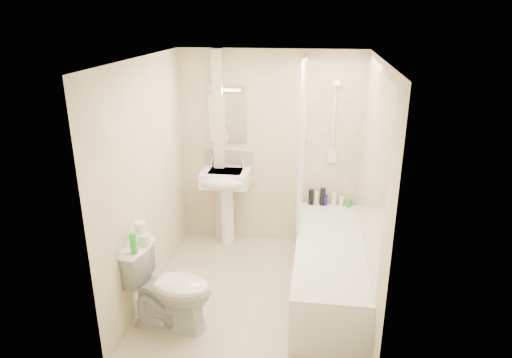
# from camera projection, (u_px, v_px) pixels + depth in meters

# --- Properties ---
(floor) EXTENTS (2.50, 2.50, 0.00)m
(floor) POSITION_uv_depth(u_px,v_px,m) (256.00, 293.00, 4.82)
(floor) COLOR beige
(floor) RESTS_ON ground
(wall_back) EXTENTS (2.20, 0.02, 2.40)m
(wall_back) POSITION_uv_depth(u_px,v_px,m) (270.00, 150.00, 5.56)
(wall_back) COLOR beige
(wall_back) RESTS_ON ground
(wall_left) EXTENTS (0.02, 2.50, 2.40)m
(wall_left) POSITION_uv_depth(u_px,v_px,m) (147.00, 181.00, 4.55)
(wall_left) COLOR beige
(wall_left) RESTS_ON ground
(wall_right) EXTENTS (0.02, 2.50, 2.40)m
(wall_right) POSITION_uv_depth(u_px,v_px,m) (372.00, 193.00, 4.26)
(wall_right) COLOR beige
(wall_right) RESTS_ON ground
(ceiling) EXTENTS (2.20, 2.50, 0.02)m
(ceiling) POSITION_uv_depth(u_px,v_px,m) (256.00, 59.00, 3.99)
(ceiling) COLOR white
(ceiling) RESTS_ON wall_back
(tile_back) EXTENTS (0.70, 0.01, 1.75)m
(tile_back) POSITION_uv_depth(u_px,v_px,m) (333.00, 135.00, 5.38)
(tile_back) COLOR beige
(tile_back) RESTS_ON wall_back
(tile_right) EXTENTS (0.01, 2.10, 1.75)m
(tile_right) POSITION_uv_depth(u_px,v_px,m) (371.00, 164.00, 4.34)
(tile_right) COLOR beige
(tile_right) RESTS_ON wall_right
(pipe_boxing) EXTENTS (0.12, 0.12, 2.40)m
(pipe_boxing) POSITION_uv_depth(u_px,v_px,m) (219.00, 150.00, 5.59)
(pipe_boxing) COLOR beige
(pipe_boxing) RESTS_ON ground
(splashback) EXTENTS (0.60, 0.02, 0.30)m
(splashback) POSITION_uv_depth(u_px,v_px,m) (229.00, 162.00, 5.68)
(splashback) COLOR beige
(splashback) RESTS_ON wall_back
(mirror) EXTENTS (0.46, 0.01, 0.60)m
(mirror) POSITION_uv_depth(u_px,v_px,m) (228.00, 118.00, 5.49)
(mirror) COLOR white
(mirror) RESTS_ON wall_back
(strip_light) EXTENTS (0.42, 0.07, 0.07)m
(strip_light) POSITION_uv_depth(u_px,v_px,m) (227.00, 88.00, 5.34)
(strip_light) COLOR silver
(strip_light) RESTS_ON wall_back
(bathtub) EXTENTS (0.70, 2.10, 0.55)m
(bathtub) POSITION_uv_depth(u_px,v_px,m) (329.00, 265.00, 4.78)
(bathtub) COLOR white
(bathtub) RESTS_ON ground
(shower_screen) EXTENTS (0.04, 0.92, 1.80)m
(shower_screen) POSITION_uv_depth(u_px,v_px,m) (302.00, 141.00, 5.01)
(shower_screen) COLOR white
(shower_screen) RESTS_ON bathtub
(shower_fixture) EXTENTS (0.10, 0.16, 0.99)m
(shower_fixture) POSITION_uv_depth(u_px,v_px,m) (334.00, 126.00, 5.29)
(shower_fixture) COLOR white
(shower_fixture) RESTS_ON wall_back
(pedestal_sink) EXTENTS (0.58, 0.51, 1.11)m
(pedestal_sink) POSITION_uv_depth(u_px,v_px,m) (225.00, 187.00, 5.56)
(pedestal_sink) COLOR white
(pedestal_sink) RESTS_ON ground
(bottle_black_a) EXTENTS (0.06, 0.06, 0.19)m
(bottle_black_a) POSITION_uv_depth(u_px,v_px,m) (311.00, 197.00, 5.60)
(bottle_black_a) COLOR black
(bottle_black_a) RESTS_ON bathtub
(bottle_white_a) EXTENTS (0.06, 0.06, 0.17)m
(bottle_white_a) POSITION_uv_depth(u_px,v_px,m) (317.00, 198.00, 5.60)
(bottle_white_a) COLOR silver
(bottle_white_a) RESTS_ON bathtub
(bottle_black_b) EXTENTS (0.06, 0.06, 0.22)m
(bottle_black_b) POSITION_uv_depth(u_px,v_px,m) (323.00, 197.00, 5.58)
(bottle_black_b) COLOR black
(bottle_black_b) RESTS_ON bathtub
(bottle_blue) EXTENTS (0.05, 0.05, 0.13)m
(bottle_blue) POSITION_uv_depth(u_px,v_px,m) (325.00, 200.00, 5.59)
(bottle_blue) COLOR navy
(bottle_blue) RESTS_ON bathtub
(bottle_cream) EXTENTS (0.06, 0.06, 0.16)m
(bottle_cream) POSITION_uv_depth(u_px,v_px,m) (334.00, 199.00, 5.57)
(bottle_cream) COLOR #F9E4C0
(bottle_cream) RESTS_ON bathtub
(bottle_white_b) EXTENTS (0.05, 0.05, 0.12)m
(bottle_white_b) POSITION_uv_depth(u_px,v_px,m) (341.00, 201.00, 5.57)
(bottle_white_b) COLOR white
(bottle_white_b) RESTS_ON bathtub
(bottle_green) EXTENTS (0.07, 0.07, 0.09)m
(bottle_green) POSITION_uv_depth(u_px,v_px,m) (349.00, 203.00, 5.56)
(bottle_green) COLOR green
(bottle_green) RESTS_ON bathtub
(toilet) EXTENTS (0.63, 0.90, 0.81)m
(toilet) POSITION_uv_depth(u_px,v_px,m) (169.00, 287.00, 4.20)
(toilet) COLOR white
(toilet) RESTS_ON ground
(toilet_roll_lower) EXTENTS (0.11, 0.11, 0.10)m
(toilet_roll_lower) POSITION_uv_depth(u_px,v_px,m) (144.00, 239.00, 4.12)
(toilet_roll_lower) COLOR white
(toilet_roll_lower) RESTS_ON toilet
(toilet_roll_upper) EXTENTS (0.11, 0.11, 0.10)m
(toilet_roll_upper) POSITION_uv_depth(u_px,v_px,m) (140.00, 228.00, 4.11)
(toilet_roll_upper) COLOR white
(toilet_roll_upper) RESTS_ON toilet_roll_lower
(green_bottle) EXTENTS (0.06, 0.06, 0.19)m
(green_bottle) POSITION_uv_depth(u_px,v_px,m) (134.00, 243.00, 3.95)
(green_bottle) COLOR green
(green_bottle) RESTS_ON toilet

